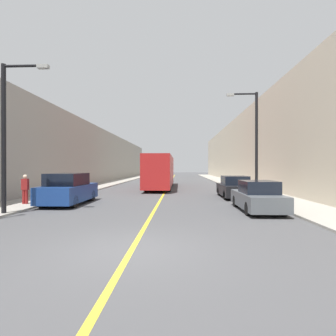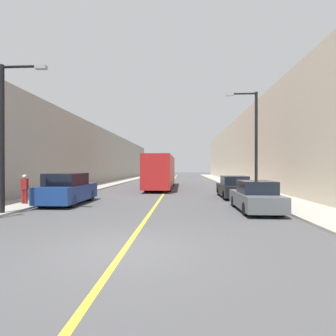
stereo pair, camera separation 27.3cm
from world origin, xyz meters
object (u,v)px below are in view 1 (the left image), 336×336
at_px(bus, 160,171).
at_px(car_right_mid, 234,188).
at_px(car_right_near, 257,197).
at_px(street_lamp_right, 254,138).
at_px(street_lamp_left, 8,128).
at_px(parked_suv_left, 69,190).
at_px(pedestrian, 25,189).

height_order(bus, car_right_mid, bus).
xyz_separation_m(car_right_near, street_lamp_right, (1.37, 5.48, 3.55)).
distance_m(bus, street_lamp_right, 11.47).
bearing_deg(street_lamp_left, parked_suv_left, 71.00).
distance_m(car_right_mid, street_lamp_right, 3.77).
xyz_separation_m(parked_suv_left, pedestrian, (-2.21, -0.67, 0.11)).
bearing_deg(pedestrian, street_lamp_right, 16.74).
bearing_deg(street_lamp_right, car_right_near, -104.04).
relative_size(car_right_mid, street_lamp_left, 0.65).
bearing_deg(pedestrian, car_right_mid, 19.22).
bearing_deg(parked_suv_left, car_right_mid, 19.73).
bearing_deg(street_lamp_right, street_lamp_left, -151.22).
distance_m(car_right_near, pedestrian, 12.61).
relative_size(car_right_mid, street_lamp_right, 0.60).
xyz_separation_m(bus, parked_suv_left, (-4.52, -12.11, -0.92)).
distance_m(parked_suv_left, street_lamp_left, 4.89).
bearing_deg(car_right_mid, car_right_near, -90.49).
xyz_separation_m(car_right_near, pedestrian, (-12.54, 1.30, 0.28)).
relative_size(car_right_near, street_lamp_right, 0.58).
height_order(car_right_mid, street_lamp_left, street_lamp_left).
relative_size(car_right_near, car_right_mid, 0.97).
relative_size(street_lamp_right, pedestrian, 4.44).
distance_m(bus, pedestrian, 14.46).
xyz_separation_m(street_lamp_left, pedestrian, (-0.97, 2.93, -2.97)).
relative_size(car_right_near, pedestrian, 2.59).
height_order(parked_suv_left, car_right_mid, parked_suv_left).
xyz_separation_m(bus, car_right_mid, (5.86, -8.38, -1.06)).
distance_m(bus, car_right_mid, 10.28).
bearing_deg(street_lamp_left, car_right_mid, 32.20).
relative_size(street_lamp_left, pedestrian, 4.08).
height_order(car_right_mid, pedestrian, pedestrian).
xyz_separation_m(car_right_mid, pedestrian, (-12.59, -4.39, 0.26)).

